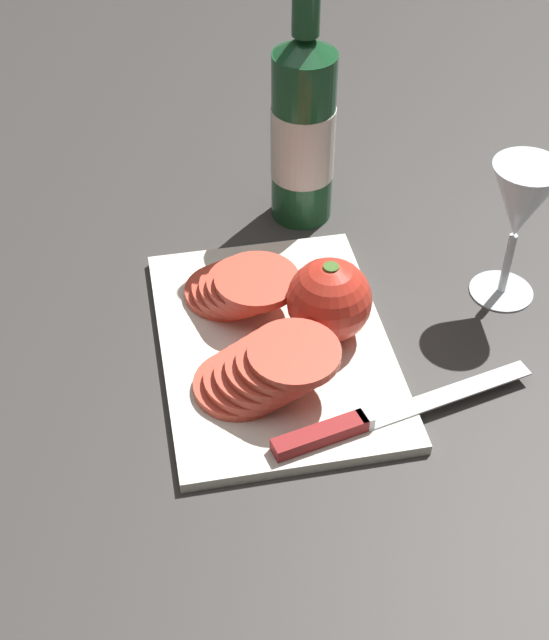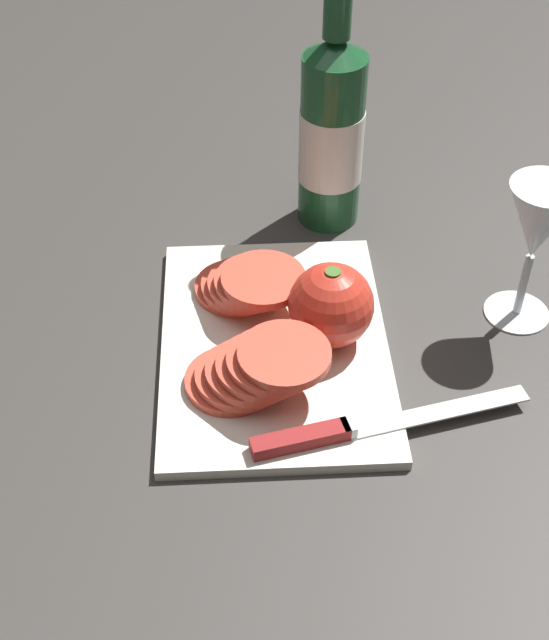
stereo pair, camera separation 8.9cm
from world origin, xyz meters
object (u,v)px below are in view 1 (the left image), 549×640
Objects in this scene: whole_tomato at (329,300)px; tomato_slice_stack_far at (241,286)px; tomato_slice_stack_near at (266,369)px; wine_bottle at (303,128)px; knife at (352,425)px; wine_glass at (520,207)px.

tomato_slice_stack_far is (-0.06, -0.08, -0.02)m from whole_tomato.
tomato_slice_stack_near is 0.13m from tomato_slice_stack_far.
tomato_slice_stack_far is at bearing -31.80° from wine_bottle.
wine_bottle is 1.19× the size of knife.
wine_glass reaches higher than whole_tomato.
wine_glass is (0.19, 0.19, -0.00)m from wine_bottle.
tomato_slice_stack_far is (-0.13, -0.00, -0.00)m from tomato_slice_stack_near.
tomato_slice_stack_near reaches higher than knife.
knife is 1.93× the size of tomato_slice_stack_near.
tomato_slice_stack_near is at bearing -48.99° from whole_tomato.
tomato_slice_stack_far is (-0.02, -0.29, -0.08)m from wine_glass.
wine_bottle reaches higher than whole_tomato.
wine_glass is 0.30m from tomato_slice_stack_far.
wine_bottle is 0.27m from wine_glass.
tomato_slice_stack_near is at bearing -18.50° from wine_bottle.
tomato_slice_stack_far is at bearing 97.51° from knife.
tomato_slice_stack_far is at bearing -94.87° from wine_glass.
tomato_slice_stack_near is at bearing 1.38° from tomato_slice_stack_far.
wine_glass is at bearing 100.30° from whole_tomato.
whole_tomato is at bearing 52.31° from tomato_slice_stack_far.
whole_tomato reaches higher than tomato_slice_stack_far.
wine_glass is at bearing 44.94° from wine_bottle.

